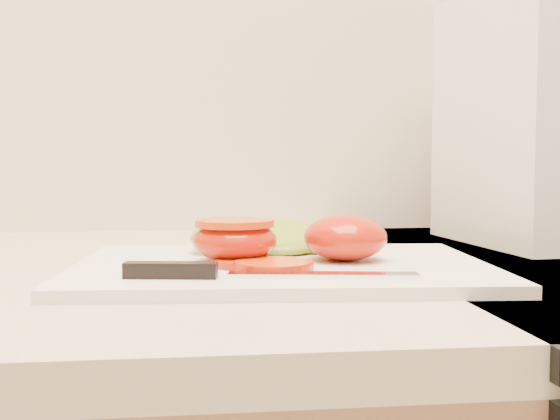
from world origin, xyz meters
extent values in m
cube|color=beige|center=(0.00, 1.68, 0.92)|extent=(3.92, 0.65, 0.03)
cube|color=white|center=(0.06, 1.61, 0.94)|extent=(0.37, 0.28, 0.01)
ellipsoid|color=red|center=(0.11, 1.61, 0.96)|extent=(0.07, 0.07, 0.04)
ellipsoid|color=red|center=(0.02, 1.61, 0.96)|extent=(0.07, 0.07, 0.04)
cylinder|color=red|center=(0.02, 1.61, 0.97)|extent=(0.07, 0.07, 0.01)
cylinder|color=#CA4A0B|center=(0.04, 1.56, 0.94)|extent=(0.06, 0.06, 0.01)
cylinder|color=#CA4A0B|center=(0.03, 1.58, 0.94)|extent=(0.06, 0.06, 0.01)
ellipsoid|color=#8AB32F|center=(0.05, 1.68, 0.95)|extent=(0.16, 0.12, 0.03)
ellipsoid|color=#8AB32F|center=(0.09, 1.68, 0.95)|extent=(0.12, 0.10, 0.02)
cube|color=silver|center=(0.08, 1.52, 0.94)|extent=(0.15, 0.04, 0.00)
cube|color=black|center=(-0.04, 1.53, 0.95)|extent=(0.07, 0.03, 0.01)
cube|color=white|center=(0.41, 1.79, 1.08)|extent=(0.22, 0.26, 0.30)
camera|label=1|loc=(-0.02, 1.00, 1.03)|focal=45.00mm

